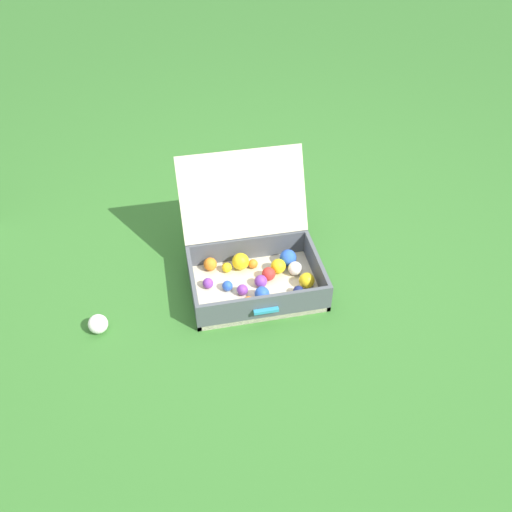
# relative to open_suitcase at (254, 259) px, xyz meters

# --- Properties ---
(ground_plane) EXTENTS (16.00, 16.00, 0.00)m
(ground_plane) POSITION_rel_open_suitcase_xyz_m (0.07, -0.04, -0.11)
(ground_plane) COLOR #336B28
(open_suitcase) EXTENTS (0.60, 0.64, 0.52)m
(open_suitcase) POSITION_rel_open_suitcase_xyz_m (0.00, 0.00, 0.00)
(open_suitcase) COLOR beige
(open_suitcase) RESTS_ON ground
(stray_ball_on_grass) EXTENTS (0.08, 0.08, 0.08)m
(stray_ball_on_grass) POSITION_rel_open_suitcase_xyz_m (-0.73, -0.20, -0.07)
(stray_ball_on_grass) COLOR white
(stray_ball_on_grass) RESTS_ON ground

